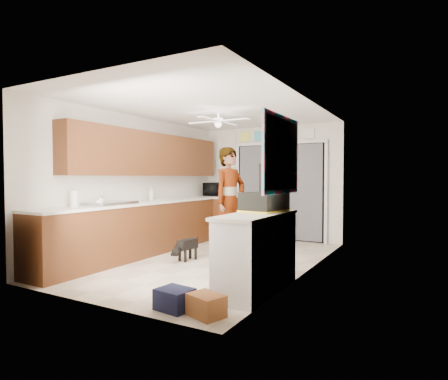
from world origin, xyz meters
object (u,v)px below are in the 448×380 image
at_px(cardboard_box, 206,305).
at_px(man, 230,201).
at_px(soap_bottle, 151,193).
at_px(navy_crate, 175,299).
at_px(suitcase, 264,202).
at_px(cup, 99,203).
at_px(dog, 188,248).
at_px(microwave, 214,189).
at_px(paper_towel_roll, 74,199).

relative_size(cardboard_box, man, 0.18).
bearing_deg(soap_bottle, navy_crate, -45.84).
bearing_deg(soap_bottle, suitcase, -21.66).
xyz_separation_m(cup, dog, (0.91, 1.05, -0.79)).
bearing_deg(microwave, man, -154.16).
bearing_deg(man, paper_towel_roll, 162.82).
relative_size(microwave, dog, 1.10).
height_order(paper_towel_roll, cardboard_box, paper_towel_roll).
distance_m(cardboard_box, man, 3.10).
bearing_deg(cardboard_box, cup, 159.82).
bearing_deg(paper_towel_roll, cardboard_box, -12.30).
bearing_deg(cup, man, 54.47).
bearing_deg(suitcase, soap_bottle, 167.25).
bearing_deg(cardboard_box, soap_bottle, 138.57).
relative_size(microwave, suitcase, 0.97).
bearing_deg(navy_crate, cup, 156.48).
bearing_deg(man, cardboard_box, -139.98).
distance_m(navy_crate, dog, 2.30).
bearing_deg(paper_towel_roll, dog, 53.17).
bearing_deg(man, navy_crate, -147.14).
relative_size(microwave, man, 0.29).
distance_m(soap_bottle, paper_towel_roll, 1.82).
bearing_deg(navy_crate, dog, 121.31).
bearing_deg(dog, man, 71.97).
bearing_deg(suitcase, dog, 166.62).
distance_m(cup, man, 2.22).
bearing_deg(microwave, soap_bottle, 163.40).
bearing_deg(microwave, suitcase, -152.61).
xyz_separation_m(paper_towel_roll, navy_crate, (2.23, -0.57, -0.95)).
height_order(paper_towel_roll, navy_crate, paper_towel_roll).
bearing_deg(suitcase, navy_crate, -100.68).
bearing_deg(navy_crate, man, 106.57).
height_order(soap_bottle, suitcase, soap_bottle).
relative_size(soap_bottle, man, 0.14).
xyz_separation_m(paper_towel_roll, cardboard_box, (2.62, -0.57, -0.95)).
bearing_deg(microwave, cup, 168.71).
distance_m(suitcase, man, 1.92).
height_order(microwave, man, man).
height_order(navy_crate, man, man).
height_order(suitcase, navy_crate, suitcase).
xyz_separation_m(cup, paper_towel_roll, (-0.13, -0.34, 0.08)).
height_order(cup, suitcase, suitcase).
bearing_deg(navy_crate, microwave, 115.90).
relative_size(soap_bottle, dog, 0.52).
height_order(suitcase, man, man).
relative_size(suitcase, dog, 1.13).
xyz_separation_m(suitcase, navy_crate, (-0.46, -1.29, -0.95)).
xyz_separation_m(cardboard_box, dog, (-1.58, 1.96, 0.09)).
height_order(cup, dog, cup).
distance_m(soap_bottle, man, 1.55).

